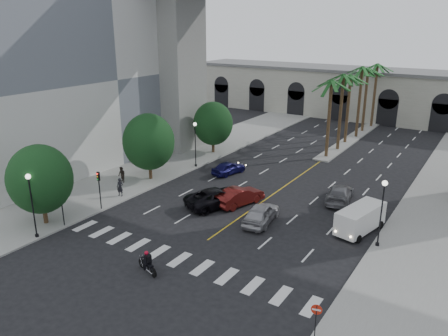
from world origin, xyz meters
TOP-DOWN VIEW (x-y plane):
  - ground at (0.00, 0.00)m, footprint 140.00×140.00m
  - sidewalk_left at (-15.00, 15.00)m, footprint 8.00×100.00m
  - sidewalk_right at (15.00, 15.00)m, footprint 8.00×100.00m
  - median at (0.00, 38.00)m, footprint 2.00×24.00m
  - building_left at (-27.00, 12.00)m, footprint 16.50×32.50m
  - pier_building at (0.00, 55.00)m, footprint 71.00×10.50m
  - palm_a at (0.00, 28.00)m, footprint 3.20×3.20m
  - palm_b at (0.10, 32.00)m, footprint 3.20×3.20m
  - palm_c at (-0.20, 36.00)m, footprint 3.20×3.20m
  - palm_d at (0.15, 40.00)m, footprint 3.20×3.20m
  - palm_e at (-0.10, 44.00)m, footprint 3.20×3.20m
  - palm_f at (0.20, 48.00)m, footprint 3.20×3.20m
  - street_tree_near at (-13.00, -3.00)m, footprint 5.20×5.20m
  - street_tree_mid at (-13.00, 10.00)m, footprint 5.44×5.44m
  - street_tree_far at (-13.00, 22.00)m, footprint 5.04×5.04m
  - lamp_post_left_near at (-11.40, -5.00)m, footprint 0.40×0.40m
  - lamp_post_left_far at (-11.40, 16.00)m, footprint 0.40×0.40m
  - lamp_post_right at (11.40, 8.00)m, footprint 0.40×0.40m
  - traffic_signal_near at (-11.30, -2.50)m, footprint 0.25×0.18m
  - traffic_signal_far at (-11.30, 1.50)m, footprint 0.25×0.18m
  - motorcycle_rider at (-0.72, -3.99)m, footprint 2.16×0.85m
  - car_a at (2.00, 7.03)m, footprint 2.62×5.13m
  - car_b at (-1.50, 9.38)m, footprint 3.09×5.30m
  - car_c at (-3.06, 8.01)m, footprint 5.08×6.70m
  - car_d at (6.06, 15.13)m, footprint 3.07×5.58m
  - car_e at (-6.97, 16.13)m, footprint 2.56×4.47m
  - cargo_van at (9.49, 9.79)m, footprint 2.92×5.31m
  - pedestrian_a at (-12.09, 4.66)m, footprint 0.75×0.60m
  - pedestrian_b at (-14.66, 7.42)m, footprint 0.97×0.84m
  - do_not_enter_sign at (11.31, -4.40)m, footprint 0.58×0.16m

SIDE VIEW (x-z plane):
  - ground at x=0.00m, z-range 0.00..0.00m
  - sidewalk_left at x=-15.00m, z-range 0.00..0.15m
  - sidewalk_right at x=15.00m, z-range 0.00..0.15m
  - median at x=0.00m, z-range 0.00..0.20m
  - car_e at x=-6.97m, z-range 0.00..1.43m
  - motorcycle_rider at x=-0.72m, z-range -0.08..1.53m
  - car_d at x=6.06m, z-range 0.00..1.53m
  - car_b at x=-1.50m, z-range 0.00..1.65m
  - car_a at x=2.00m, z-range 0.00..1.67m
  - car_c at x=-3.06m, z-range 0.00..1.69m
  - pedestrian_b at x=-14.66m, z-range 0.15..1.85m
  - pedestrian_a at x=-12.09m, z-range 0.15..1.93m
  - cargo_van at x=9.49m, z-range 0.12..2.26m
  - do_not_enter_sign at x=11.31m, z-range 0.54..2.93m
  - traffic_signal_near at x=-11.30m, z-range 0.69..4.34m
  - traffic_signal_far at x=-11.30m, z-range 0.69..4.34m
  - lamp_post_left_near at x=-11.40m, z-range 0.55..5.90m
  - lamp_post_left_far at x=-11.40m, z-range 0.55..5.90m
  - lamp_post_right at x=11.40m, z-range 0.55..5.90m
  - street_tree_far at x=-13.00m, z-range 0.56..7.24m
  - street_tree_near at x=-13.00m, z-range 0.58..7.47m
  - street_tree_mid at x=-13.00m, z-range 0.61..7.81m
  - pier_building at x=0.00m, z-range 0.02..8.52m
  - palm_c at x=-0.20m, z-range 3.86..13.96m
  - palm_a at x=0.00m, z-range 3.95..14.25m
  - palm_e at x=-0.10m, z-range 3.99..14.39m
  - palm_b at x=0.10m, z-range 4.07..14.67m
  - palm_f at x=0.20m, z-range 4.11..14.81m
  - palm_d at x=0.15m, z-range 4.20..15.10m
  - building_left at x=-27.00m, z-range 0.01..20.61m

